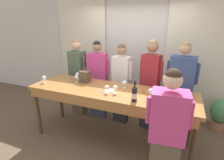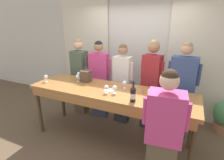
% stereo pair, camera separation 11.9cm
% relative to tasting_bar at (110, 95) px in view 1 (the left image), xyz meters
% --- Properties ---
extents(ground_plane, '(18.00, 18.00, 0.00)m').
position_rel_tasting_bar_xyz_m(ground_plane, '(0.00, 0.02, -0.93)').
color(ground_plane, brown).
extents(wall_back, '(12.00, 0.06, 2.80)m').
position_rel_tasting_bar_xyz_m(wall_back, '(0.00, 1.52, 0.47)').
color(wall_back, beige).
rests_on(wall_back, ground_plane).
extents(curtain_panel_left, '(1.33, 0.03, 2.69)m').
position_rel_tasting_bar_xyz_m(curtain_panel_left, '(-1.39, 1.46, 0.42)').
color(curtain_panel_left, beige).
rests_on(curtain_panel_left, ground_plane).
extents(curtain_panel_right, '(1.33, 0.03, 2.69)m').
position_rel_tasting_bar_xyz_m(curtain_panel_right, '(1.39, 1.46, 0.42)').
color(curtain_panel_right, beige).
rests_on(curtain_panel_right, ground_plane).
extents(tasting_bar, '(2.89, 0.84, 1.02)m').
position_rel_tasting_bar_xyz_m(tasting_bar, '(0.00, 0.00, 0.00)').
color(tasting_bar, '#9E6633').
rests_on(tasting_bar, ground_plane).
extents(wine_bottle, '(0.08, 0.08, 0.32)m').
position_rel_tasting_bar_xyz_m(wine_bottle, '(0.50, -0.25, 0.21)').
color(wine_bottle, black).
rests_on(wine_bottle, tasting_bar).
extents(handbag, '(0.18, 0.15, 0.29)m').
position_rel_tasting_bar_xyz_m(handbag, '(-0.60, 0.21, 0.20)').
color(handbag, brown).
rests_on(handbag, tasting_bar).
extents(wine_glass_front_left, '(0.08, 0.08, 0.14)m').
position_rel_tasting_bar_xyz_m(wine_glass_front_left, '(-0.75, 0.15, 0.19)').
color(wine_glass_front_left, white).
rests_on(wine_glass_front_left, tasting_bar).
extents(wine_glass_front_mid, '(0.08, 0.08, 0.14)m').
position_rel_tasting_bar_xyz_m(wine_glass_front_mid, '(0.01, -0.13, 0.19)').
color(wine_glass_front_mid, white).
rests_on(wine_glass_front_mid, tasting_bar).
extents(wine_glass_front_right, '(0.08, 0.08, 0.14)m').
position_rel_tasting_bar_xyz_m(wine_glass_front_right, '(0.14, -0.09, 0.19)').
color(wine_glass_front_right, white).
rests_on(wine_glass_front_right, tasting_bar).
extents(wine_glass_center_left, '(0.08, 0.08, 0.14)m').
position_rel_tasting_bar_xyz_m(wine_glass_center_left, '(-1.30, -0.12, 0.19)').
color(wine_glass_center_left, white).
rests_on(wine_glass_center_left, tasting_bar).
extents(wine_glass_center_mid, '(0.08, 0.08, 0.14)m').
position_rel_tasting_bar_xyz_m(wine_glass_center_mid, '(-0.83, 0.31, 0.19)').
color(wine_glass_center_mid, white).
rests_on(wine_glass_center_mid, tasting_bar).
extents(wine_glass_center_right, '(0.08, 0.08, 0.14)m').
position_rel_tasting_bar_xyz_m(wine_glass_center_right, '(0.20, 0.20, 0.19)').
color(wine_glass_center_right, white).
rests_on(wine_glass_center_right, tasting_bar).
extents(wine_glass_back_left, '(0.08, 0.08, 0.14)m').
position_rel_tasting_bar_xyz_m(wine_glass_back_left, '(0.70, -0.01, 0.19)').
color(wine_glass_back_left, white).
rests_on(wine_glass_back_left, tasting_bar).
extents(napkin, '(0.17, 0.17, 0.00)m').
position_rel_tasting_bar_xyz_m(napkin, '(0.00, 0.01, 0.09)').
color(napkin, white).
rests_on(napkin, tasting_bar).
extents(pen, '(0.06, 0.13, 0.01)m').
position_rel_tasting_bar_xyz_m(pen, '(0.56, 0.13, 0.09)').
color(pen, maroon).
rests_on(pen, tasting_bar).
extents(guest_olive_jacket, '(0.46, 0.28, 1.78)m').
position_rel_tasting_bar_xyz_m(guest_olive_jacket, '(-1.09, 0.72, 0.01)').
color(guest_olive_jacket, brown).
rests_on(guest_olive_jacket, ground_plane).
extents(guest_pink_top, '(0.52, 0.26, 1.75)m').
position_rel_tasting_bar_xyz_m(guest_pink_top, '(-0.58, 0.72, -0.02)').
color(guest_pink_top, '#383D51').
rests_on(guest_pink_top, ground_plane).
extents(guest_cream_sweater, '(0.48, 0.24, 1.72)m').
position_rel_tasting_bar_xyz_m(guest_cream_sweater, '(-0.04, 0.72, -0.03)').
color(guest_cream_sweater, '#28282D').
rests_on(guest_cream_sweater, ground_plane).
extents(guest_striped_shirt, '(0.46, 0.28, 1.83)m').
position_rel_tasting_bar_xyz_m(guest_striped_shirt, '(0.56, 0.72, 0.06)').
color(guest_striped_shirt, '#28282D').
rests_on(guest_striped_shirt, ground_plane).
extents(guest_navy_coat, '(0.56, 0.27, 1.82)m').
position_rel_tasting_bar_xyz_m(guest_navy_coat, '(1.12, 0.72, 0.01)').
color(guest_navy_coat, brown).
rests_on(guest_navy_coat, ground_plane).
extents(host_pouring, '(0.53, 0.32, 1.67)m').
position_rel_tasting_bar_xyz_m(host_pouring, '(1.02, -0.65, -0.08)').
color(host_pouring, brown).
rests_on(host_pouring, ground_plane).
extents(potted_plant, '(0.34, 0.34, 0.67)m').
position_rel_tasting_bar_xyz_m(potted_plant, '(1.92, 1.15, -0.57)').
color(potted_plant, '#935B3D').
rests_on(potted_plant, ground_plane).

